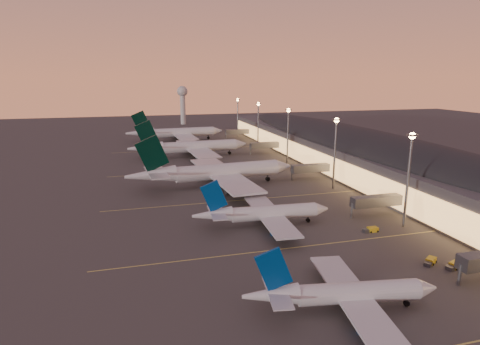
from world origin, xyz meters
The scene contains 13 objects.
ground centered at (0.00, 0.00, 0.00)m, with size 700.00×700.00×0.00m, color #3C3A38.
airliner_narrow_south centered at (-0.66, -31.78, 3.23)m, with size 34.94×31.52×12.49m.
airliner_narrow_north centered at (-0.95, 10.89, 3.55)m, with size 38.40×34.32×13.72m.
airliner_wide_near centered at (-5.53, 54.85, 5.26)m, with size 63.87×58.37×20.43m.
airliner_wide_mid centered at (-5.82, 113.35, 5.05)m, with size 61.29×55.95×19.61m.
airliner_wide_far centered at (-6.61, 169.26, 5.09)m, with size 61.78×56.32×19.77m.
terminal_building centered at (61.84, 72.47, 8.78)m, with size 56.35×255.00×17.46m.
light_masts centered at (36.00, 65.00, 17.55)m, with size 2.20×217.20×25.90m.
radar_tower centered at (10.00, 260.00, 21.87)m, with size 9.00×9.00×32.50m.
lane_markings centered at (0.00, 40.00, 0.01)m, with size 90.00×180.36×0.00m.
baggage_tug_b centered at (27.16, -20.79, 0.55)m, with size 4.23×3.55×1.21m.
baggage_tug_c centered at (25.29, -0.94, 0.56)m, with size 4.09×1.86×1.22m.
baggage_tug_d centered at (30.63, -23.87, 0.57)m, with size 4.48×2.97×1.25m.
Camera 1 is at (-34.29, -87.59, 39.83)m, focal length 30.00 mm.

